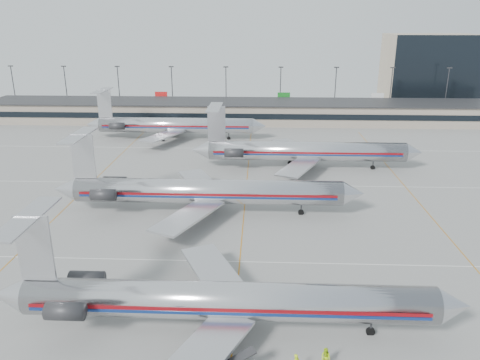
{
  "coord_description": "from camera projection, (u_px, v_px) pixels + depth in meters",
  "views": [
    {
      "loc": [
        2.37,
        -44.09,
        29.99
      ],
      "look_at": [
        -0.8,
        29.62,
        4.5
      ],
      "focal_mm": 35.0,
      "sensor_mm": 36.0,
      "label": 1
    }
  ],
  "objects": [
    {
      "name": "jet_third_row",
      "position": [
        302.0,
        151.0,
        97.78
      ],
      "size": [
        48.23,
        29.67,
        13.19
      ],
      "color": "silver",
      "rests_on": "ground"
    },
    {
      "name": "jet_back_row",
      "position": [
        172.0,
        125.0,
        121.98
      ],
      "size": [
        47.27,
        29.08,
        12.93
      ],
      "color": "silver",
      "rests_on": "ground"
    },
    {
      "name": "terminal",
      "position": [
        252.0,
        111.0,
        143.01
      ],
      "size": [
        162.0,
        17.0,
        6.25
      ],
      "color": "gray",
      "rests_on": "ground"
    },
    {
      "name": "ground",
      "position": [
        236.0,
        306.0,
        51.53
      ],
      "size": [
        260.0,
        260.0,
        0.0
      ],
      "primitive_type": "plane",
      "color": "gray",
      "rests_on": "ground"
    },
    {
      "name": "ramp_worker_far",
      "position": [
        326.0,
        358.0,
        42.31
      ],
      "size": [
        1.18,
        1.17,
        1.92
      ],
      "primitive_type": "imported",
      "rotation": [
        0.0,
        0.0,
        -0.76
      ],
      "color": "#BAE615",
      "rests_on": "ground"
    },
    {
      "name": "jet_second_row",
      "position": [
        202.0,
        191.0,
        75.08
      ],
      "size": [
        50.1,
        29.5,
        13.11
      ],
      "color": "silver",
      "rests_on": "ground"
    },
    {
      "name": "distant_building",
      "position": [
        429.0,
        71.0,
        165.8
      ],
      "size": [
        30.0,
        20.0,
        25.0
      ],
      "primitive_type": "cube",
      "color": "tan",
      "rests_on": "ground"
    },
    {
      "name": "apron_markings",
      "position": [
        240.0,
        262.0,
        60.97
      ],
      "size": [
        160.0,
        0.15,
        0.02
      ],
      "primitive_type": "cube",
      "color": "silver",
      "rests_on": "ground"
    },
    {
      "name": "jet_foreground",
      "position": [
        218.0,
        300.0,
        46.33
      ],
      "size": [
        47.59,
        28.02,
        12.46
      ],
      "color": "silver",
      "rests_on": "ground"
    },
    {
      "name": "light_mast_row",
      "position": [
        253.0,
        87.0,
        154.49
      ],
      "size": [
        163.6,
        0.4,
        15.28
      ],
      "color": "#38383D",
      "rests_on": "ground"
    }
  ]
}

